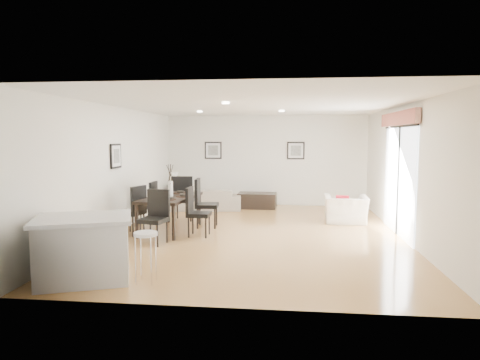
# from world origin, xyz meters

# --- Properties ---
(ground) EXTENTS (8.00, 8.00, 0.00)m
(ground) POSITION_xyz_m (0.00, 0.00, 0.00)
(ground) COLOR #B4834A
(ground) RESTS_ON ground
(wall_back) EXTENTS (6.00, 0.04, 2.70)m
(wall_back) POSITION_xyz_m (0.00, 4.00, 1.35)
(wall_back) COLOR white
(wall_back) RESTS_ON ground
(wall_front) EXTENTS (6.00, 0.04, 2.70)m
(wall_front) POSITION_xyz_m (0.00, -4.00, 1.35)
(wall_front) COLOR white
(wall_front) RESTS_ON ground
(wall_left) EXTENTS (0.04, 8.00, 2.70)m
(wall_left) POSITION_xyz_m (-3.00, 0.00, 1.35)
(wall_left) COLOR white
(wall_left) RESTS_ON ground
(wall_right) EXTENTS (0.04, 8.00, 2.70)m
(wall_right) POSITION_xyz_m (3.00, 0.00, 1.35)
(wall_right) COLOR white
(wall_right) RESTS_ON ground
(ceiling) EXTENTS (6.00, 8.00, 0.02)m
(ceiling) POSITION_xyz_m (0.00, 0.00, 2.70)
(ceiling) COLOR white
(ceiling) RESTS_ON wall_back
(sofa) EXTENTS (2.09, 1.04, 0.59)m
(sofa) POSITION_xyz_m (-1.66, 2.90, 0.29)
(sofa) COLOR gray
(sofa) RESTS_ON ground
(armchair) EXTENTS (1.03, 0.91, 0.65)m
(armchair) POSITION_xyz_m (2.05, 1.42, 0.32)
(armchair) COLOR beige
(armchair) RESTS_ON ground
(dining_table) EXTENTS (1.10, 1.91, 0.76)m
(dining_table) POSITION_xyz_m (-1.89, 0.12, 0.68)
(dining_table) COLOR black
(dining_table) RESTS_ON ground
(dining_chair_wnear) EXTENTS (0.59, 0.59, 1.04)m
(dining_chair_wnear) POSITION_xyz_m (-2.53, -0.36, 0.58)
(dining_chair_wnear) COLOR black
(dining_chair_wnear) RESTS_ON ground
(dining_chair_wfar) EXTENTS (0.47, 0.47, 1.03)m
(dining_chair_wfar) POSITION_xyz_m (-2.53, 0.58, 0.57)
(dining_chair_wfar) COLOR black
(dining_chair_wfar) RESTS_ON ground
(dining_chair_enear) EXTENTS (0.47, 0.47, 1.02)m
(dining_chair_enear) POSITION_xyz_m (-1.25, -0.33, 0.57)
(dining_chair_enear) COLOR black
(dining_chair_enear) RESTS_ON ground
(dining_chair_efar) EXTENTS (0.53, 0.53, 1.11)m
(dining_chair_efar) POSITION_xyz_m (-1.26, 0.57, 0.62)
(dining_chair_efar) COLOR black
(dining_chair_efar) RESTS_ON ground
(dining_chair_head) EXTENTS (0.56, 0.56, 1.04)m
(dining_chair_head) POSITION_xyz_m (-1.87, -1.00, 0.58)
(dining_chair_head) COLOR black
(dining_chair_head) RESTS_ON ground
(dining_chair_foot) EXTENTS (0.54, 0.54, 1.11)m
(dining_chair_foot) POSITION_xyz_m (-1.88, 1.24, 0.62)
(dining_chair_foot) COLOR black
(dining_chair_foot) RESTS_ON ground
(vase) EXTENTS (0.86, 1.35, 0.71)m
(vase) POSITION_xyz_m (-1.89, 0.12, 1.03)
(vase) COLOR white
(vase) RESTS_ON dining_table
(coffee_table) EXTENTS (1.12, 0.70, 0.44)m
(coffee_table) POSITION_xyz_m (-0.21, 3.35, 0.22)
(coffee_table) COLOR black
(coffee_table) RESTS_ON ground
(side_table) EXTENTS (0.59, 0.59, 0.62)m
(side_table) POSITION_xyz_m (-2.67, 3.45, 0.31)
(side_table) COLOR black
(side_table) RESTS_ON ground
(table_lamp) EXTENTS (0.21, 0.21, 0.40)m
(table_lamp) POSITION_xyz_m (-2.67, 3.45, 0.87)
(table_lamp) COLOR white
(table_lamp) RESTS_ON side_table
(cushion) EXTENTS (0.31, 0.16, 0.30)m
(cushion) POSITION_xyz_m (1.96, 1.33, 0.52)
(cushion) COLOR #A41520
(cushion) RESTS_ON armchair
(kitchen_island) EXTENTS (1.59, 1.41, 0.92)m
(kitchen_island) POSITION_xyz_m (-2.23, -3.23, 0.47)
(kitchen_island) COLOR silver
(kitchen_island) RESTS_ON ground
(bar_stool) EXTENTS (0.33, 0.33, 0.72)m
(bar_stool) POSITION_xyz_m (-1.32, -3.23, 0.62)
(bar_stool) COLOR white
(bar_stool) RESTS_ON ground
(framed_print_back_left) EXTENTS (0.52, 0.04, 0.52)m
(framed_print_back_left) POSITION_xyz_m (-1.60, 3.97, 1.65)
(framed_print_back_left) COLOR black
(framed_print_back_left) RESTS_ON wall_back
(framed_print_back_right) EXTENTS (0.52, 0.04, 0.52)m
(framed_print_back_right) POSITION_xyz_m (0.90, 3.97, 1.65)
(framed_print_back_right) COLOR black
(framed_print_back_right) RESTS_ON wall_back
(framed_print_left_wall) EXTENTS (0.04, 0.52, 0.52)m
(framed_print_left_wall) POSITION_xyz_m (-2.97, -0.20, 1.65)
(framed_print_left_wall) COLOR black
(framed_print_left_wall) RESTS_ON wall_left
(sliding_door) EXTENTS (0.12, 2.70, 2.57)m
(sliding_door) POSITION_xyz_m (2.96, 0.30, 1.66)
(sliding_door) COLOR white
(sliding_door) RESTS_ON wall_right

